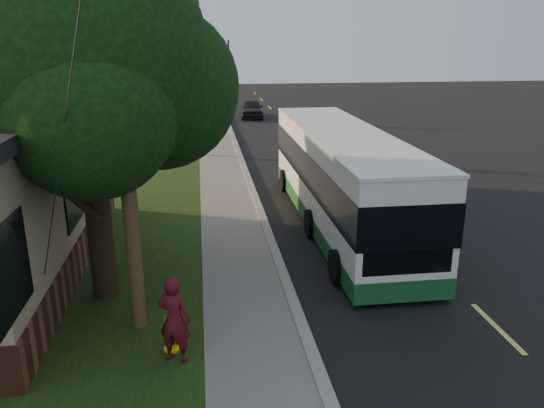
{
  "coord_description": "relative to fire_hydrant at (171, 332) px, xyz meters",
  "views": [
    {
      "loc": [
        -1.9,
        -8.93,
        5.73
      ],
      "look_at": [
        -0.1,
        4.34,
        1.5
      ],
      "focal_mm": 35.0,
      "sensor_mm": 36.0,
      "label": 1
    }
  ],
  "objects": [
    {
      "name": "fire_hydrant",
      "position": [
        0.0,
        0.0,
        0.0
      ],
      "size": [
        0.32,
        0.32,
        0.74
      ],
      "color": "yellow",
      "rests_on": "grass_verge"
    },
    {
      "name": "grass_verge",
      "position": [
        -1.9,
        10.0,
        -0.4
      ],
      "size": [
        5.0,
        80.0,
        0.07
      ],
      "primitive_type": "cube",
      "color": "black",
      "rests_on": "ground"
    },
    {
      "name": "curb",
      "position": [
        2.6,
        10.0,
        -0.37
      ],
      "size": [
        0.25,
        80.0,
        0.12
      ],
      "primitive_type": "cube",
      "color": "gray",
      "rests_on": "ground"
    },
    {
      "name": "distant_car",
      "position": [
        4.52,
        30.47,
        0.25
      ],
      "size": [
        1.88,
        4.11,
        1.37
      ],
      "primitive_type": "imported",
      "rotation": [
        0.0,
        0.0,
        -0.07
      ],
      "color": "black",
      "rests_on": "ground"
    },
    {
      "name": "utility_pole",
      "position": [
        -0.71,
        0.99,
        4.2
      ],
      "size": [
        2.86,
        3.21,
        9.07
      ],
      "color": "#473321",
      "rests_on": "ground"
    },
    {
      "name": "ground",
      "position": [
        2.6,
        0.0,
        -0.43
      ],
      "size": [
        120.0,
        120.0,
        0.0
      ],
      "primitive_type": "plane",
      "color": "black",
      "rests_on": "ground"
    },
    {
      "name": "leafy_tree",
      "position": [
        -1.57,
        2.65,
        4.73
      ],
      "size": [
        6.3,
        6.0,
        7.8
      ],
      "color": "black",
      "rests_on": "grass_verge"
    },
    {
      "name": "sidewalk",
      "position": [
        1.6,
        10.0,
        -0.39
      ],
      "size": [
        2.0,
        80.0,
        0.08
      ],
      "primitive_type": "cube",
      "color": "slate",
      "rests_on": "ground"
    },
    {
      "name": "transit_bus",
      "position": [
        5.0,
        6.56,
        1.17
      ],
      "size": [
        2.57,
        11.13,
        3.02
      ],
      "color": "silver",
      "rests_on": "ground"
    },
    {
      "name": "bare_tree_far",
      "position": [
        -0.4,
        30.0,
        1.57
      ],
      "size": [
        1.38,
        1.21,
        4.03
      ],
      "color": "black",
      "rests_on": "grass_verge"
    },
    {
      "name": "traffic_signal",
      "position": [
        3.1,
        34.0,
        2.73
      ],
      "size": [
        0.18,
        0.22,
        5.5
      ],
      "color": "#2D2D30",
      "rests_on": "ground"
    },
    {
      "name": "road",
      "position": [
        6.6,
        10.0,
        -0.43
      ],
      "size": [
        8.0,
        80.0,
        0.01
      ],
      "primitive_type": "cube",
      "color": "black",
      "rests_on": "ground"
    },
    {
      "name": "bare_tree_near",
      "position": [
        -0.9,
        18.0,
        1.72
      ],
      "size": [
        1.38,
        1.21,
        4.31
      ],
      "color": "black",
      "rests_on": "grass_verge"
    },
    {
      "name": "skateboarder",
      "position": [
        0.1,
        -0.35,
        0.47
      ],
      "size": [
        0.72,
        0.6,
        1.67
      ],
      "primitive_type": "imported",
      "rotation": [
        0.0,
        0.0,
        2.75
      ],
      "color": "#521018",
      "rests_on": "grass_verge"
    }
  ]
}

